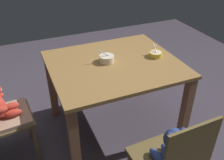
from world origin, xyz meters
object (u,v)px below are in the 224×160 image
teddy_chair_near_front (171,158)px  porridge_bowl_yellow_near_right (156,54)px  teddy_chair_near_left (0,111)px  porridge_bowl_cream_center (107,59)px  dining_table (114,75)px

teddy_chair_near_front → porridge_bowl_yellow_near_right: teddy_chair_near_front is taller
teddy_chair_near_front → porridge_bowl_yellow_near_right: size_ratio=7.17×
teddy_chair_near_front → teddy_chair_near_left: (-0.99, 0.92, 0.00)m
porridge_bowl_cream_center → porridge_bowl_yellow_near_right: porridge_bowl_cream_center is taller
porridge_bowl_cream_center → porridge_bowl_yellow_near_right: size_ratio=1.10×
teddy_chair_near_front → porridge_bowl_yellow_near_right: 1.01m
teddy_chair_near_left → porridge_bowl_cream_center: size_ratio=6.13×
dining_table → teddy_chair_near_front: teddy_chair_near_front is taller
dining_table → teddy_chair_near_front: 0.94m
teddy_chair_near_left → porridge_bowl_yellow_near_right: teddy_chair_near_left is taller
dining_table → porridge_bowl_yellow_near_right: (0.40, -0.04, 0.15)m
dining_table → teddy_chair_near_left: size_ratio=1.30×
dining_table → teddy_chair_near_front: bearing=-90.3°
teddy_chair_near_front → porridge_bowl_cream_center: teddy_chair_near_front is taller
teddy_chair_near_left → porridge_bowl_yellow_near_right: (1.39, -0.02, 0.25)m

